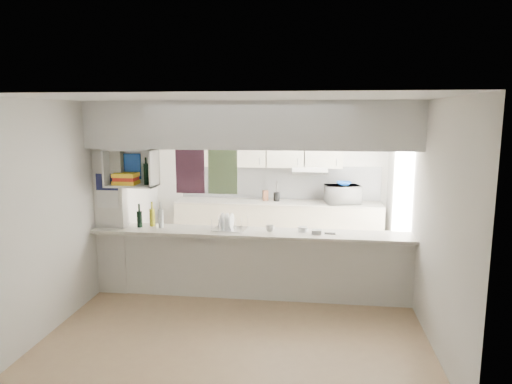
% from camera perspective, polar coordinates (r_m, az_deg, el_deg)
% --- Properties ---
extents(floor, '(4.80, 4.80, 0.00)m').
position_cam_1_polar(floor, '(6.30, -0.74, -13.03)').
color(floor, tan).
rests_on(floor, ground).
extents(ceiling, '(4.80, 4.80, 0.00)m').
position_cam_1_polar(ceiling, '(5.82, -0.80, 11.32)').
color(ceiling, white).
rests_on(ceiling, wall_back).
extents(wall_back, '(4.20, 0.00, 4.20)m').
position_cam_1_polar(wall_back, '(8.28, 1.57, 1.80)').
color(wall_back, silver).
rests_on(wall_back, floor).
extents(wall_left, '(0.00, 4.80, 4.80)m').
position_cam_1_polar(wall_left, '(6.55, -19.27, -0.83)').
color(wall_left, silver).
rests_on(wall_left, floor).
extents(wall_right, '(0.00, 4.80, 4.80)m').
position_cam_1_polar(wall_right, '(6.00, 19.49, -1.76)').
color(wall_right, silver).
rests_on(wall_right, floor).
extents(servery_partition, '(4.20, 0.50, 2.60)m').
position_cam_1_polar(servery_partition, '(5.89, -2.45, 2.12)').
color(servery_partition, silver).
rests_on(servery_partition, floor).
extents(cubby_shelf, '(0.65, 0.35, 0.50)m').
position_cam_1_polar(cubby_shelf, '(6.22, -15.33, 2.66)').
color(cubby_shelf, white).
rests_on(cubby_shelf, bulkhead).
extents(kitchen_run, '(3.60, 0.63, 2.24)m').
position_cam_1_polar(kitchen_run, '(8.08, 2.50, -1.80)').
color(kitchen_run, beige).
rests_on(kitchen_run, floor).
extents(microwave, '(0.64, 0.49, 0.32)m').
position_cam_1_polar(microwave, '(7.98, 10.78, -0.28)').
color(microwave, white).
rests_on(microwave, bench_top).
extents(bowl, '(0.26, 0.26, 0.06)m').
position_cam_1_polar(bowl, '(7.91, 10.90, 1.03)').
color(bowl, navy).
rests_on(bowl, microwave).
extents(dish_rack, '(0.47, 0.37, 0.23)m').
position_cam_1_polar(dish_rack, '(6.08, -3.30, -3.88)').
color(dish_rack, silver).
rests_on(dish_rack, breakfast_bar).
extents(cup, '(0.11, 0.11, 0.09)m').
position_cam_1_polar(cup, '(5.92, 1.74, -4.55)').
color(cup, white).
rests_on(cup, dish_rack).
extents(wine_bottles, '(0.37, 0.15, 0.35)m').
position_cam_1_polar(wine_bottles, '(6.36, -12.96, -3.15)').
color(wine_bottles, black).
rests_on(wine_bottles, breakfast_bar).
extents(plastic_tubs, '(0.48, 0.21, 0.06)m').
position_cam_1_polar(plastic_tubs, '(5.97, 6.67, -4.79)').
color(plastic_tubs, silver).
rests_on(plastic_tubs, breakfast_bar).
extents(utensil_jar, '(0.11, 0.11, 0.16)m').
position_cam_1_polar(utensil_jar, '(8.06, 2.59, -0.59)').
color(utensil_jar, black).
rests_on(utensil_jar, bench_top).
extents(knife_block, '(0.11, 0.10, 0.18)m').
position_cam_1_polar(knife_block, '(8.11, 1.19, -0.43)').
color(knife_block, brown).
rests_on(knife_block, bench_top).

